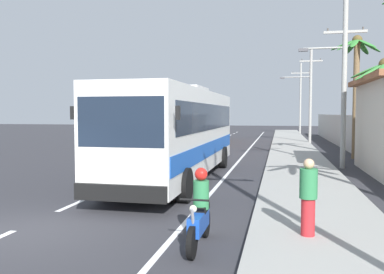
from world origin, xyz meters
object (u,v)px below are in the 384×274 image
utility_pole_mid (342,80)px  pedestrian_near_kerb (308,196)px  utility_pole_distant (300,97)px  palm_second (356,75)px  coach_bus_foreground (179,130)px  coach_bus_far_lane (195,121)px  utility_pole_far (309,93)px  motorcycle_beside_bus (200,214)px

utility_pole_mid → pedestrian_near_kerb: bearing=-100.9°
utility_pole_distant → palm_second: (1.74, -28.00, 0.17)m
coach_bus_foreground → palm_second: bearing=47.9°
coach_bus_far_lane → utility_pole_distant: utility_pole_distant is taller
utility_pole_mid → utility_pole_far: (-0.41, 16.19, 0.13)m
motorcycle_beside_bus → utility_pole_mid: 13.95m
pedestrian_near_kerb → palm_second: size_ratio=0.22×
motorcycle_beside_bus → palm_second: (5.81, 17.11, 4.23)m
coach_bus_far_lane → utility_pole_distant: size_ratio=1.41×
coach_bus_foreground → palm_second: palm_second is taller
coach_bus_far_lane → utility_pole_distant: 20.37m
utility_pole_far → motorcycle_beside_bus: bearing=-97.9°
pedestrian_near_kerb → utility_pole_mid: size_ratio=0.20×
utility_pole_distant → motorcycle_beside_bus: bearing=-95.1°
utility_pole_far → palm_second: utility_pole_far is taller
palm_second → utility_pole_mid: bearing=-107.3°
coach_bus_far_lane → palm_second: (11.73, -10.47, 2.94)m
coach_bus_foreground → utility_pole_distant: utility_pole_distant is taller
utility_pole_mid → utility_pole_distant: size_ratio=0.89×
pedestrian_near_kerb → coach_bus_far_lane: bearing=165.5°
pedestrian_near_kerb → utility_pole_distant: utility_pole_distant is taller
coach_bus_foreground → pedestrian_near_kerb: (4.55, -7.27, -1.01)m
utility_pole_far → utility_pole_distant: utility_pole_distant is taller
coach_bus_far_lane → pedestrian_near_kerb: (8.04, -26.86, -0.97)m
coach_bus_foreground → pedestrian_near_kerb: 8.64m
coach_bus_foreground → pedestrian_near_kerb: coach_bus_foreground is taller
motorcycle_beside_bus → utility_pole_mid: size_ratio=0.24×
coach_bus_foreground → palm_second: 12.62m
utility_pole_mid → utility_pole_distant: utility_pole_distant is taller
pedestrian_near_kerb → palm_second: 17.25m
coach_bus_foreground → coach_bus_far_lane: coach_bus_foreground is taller
motorcycle_beside_bus → palm_second: 18.55m
pedestrian_near_kerb → utility_pole_distant: size_ratio=0.18×
coach_bus_far_lane → utility_pole_far: bearing=7.7°
coach_bus_foreground → utility_pole_far: utility_pole_far is taller
utility_pole_mid → utility_pole_distant: 32.39m
coach_bus_far_lane → pedestrian_near_kerb: size_ratio=7.97×
utility_pole_distant → utility_pole_mid: bearing=-89.3°
motorcycle_beside_bus → utility_pole_far: utility_pole_far is taller
coach_bus_foreground → coach_bus_far_lane: size_ratio=0.96×
motorcycle_beside_bus → utility_pole_distant: (4.06, 45.11, 4.07)m
pedestrian_near_kerb → utility_pole_mid: bearing=137.9°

